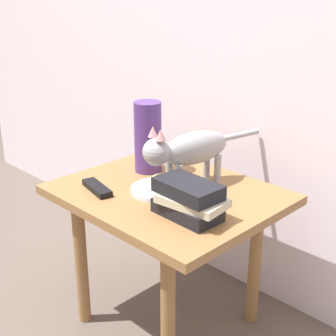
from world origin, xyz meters
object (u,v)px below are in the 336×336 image
side_table (168,211)px  bread_roll (159,181)px  plate (159,190)px  book_stack (189,200)px  cat (188,150)px  tv_remote (97,188)px  green_vase (148,137)px

side_table → bread_roll: (-0.01, -0.03, 0.12)m
plate → book_stack: bearing=-19.0°
side_table → cat: (0.02, 0.07, 0.21)m
plate → tv_remote: (-0.15, -0.14, 0.00)m
bread_roll → side_table: bearing=74.8°
cat → tv_remote: bearing=-128.5°
bread_roll → book_stack: bearing=-18.1°
cat → green_vase: (-0.20, 0.01, -0.00)m
plate → bread_roll: 0.03m
tv_remote → book_stack: bearing=25.3°
plate → cat: bearing=68.2°
side_table → plate: (-0.01, -0.03, 0.08)m
plate → bread_roll: bread_roll is taller
bread_roll → green_vase: (-0.17, 0.11, 0.09)m
side_table → green_vase: green_vase is taller
book_stack → green_vase: green_vase is taller
side_table → plate: 0.09m
bread_roll → cat: 0.14m
side_table → green_vase: (-0.18, 0.08, 0.21)m
side_table → bread_roll: bread_roll is taller
cat → book_stack: bearing=-46.4°
plate → tv_remote: size_ratio=1.27×
cat → bread_roll: bearing=-108.0°
side_table → book_stack: (0.18, -0.09, 0.13)m
side_table → green_vase: size_ratio=2.74×
bread_roll → green_vase: bearing=147.4°
bread_roll → cat: cat is taller
side_table → book_stack: 0.24m
tv_remote → side_table: bearing=58.5°
plate → bread_roll: bearing=-44.2°
cat → book_stack: size_ratio=2.12×
plate → cat: size_ratio=0.40×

